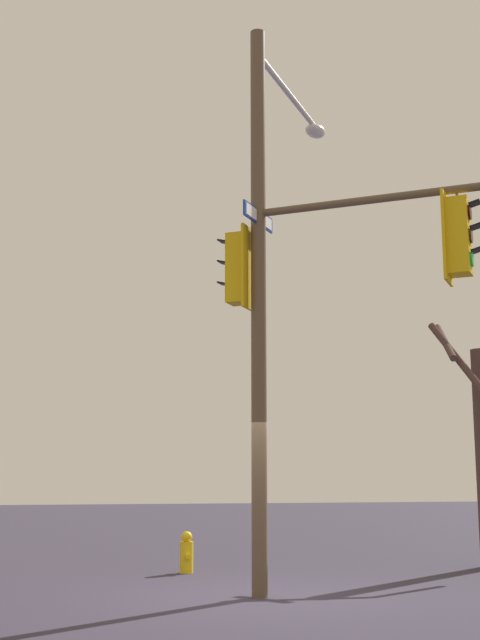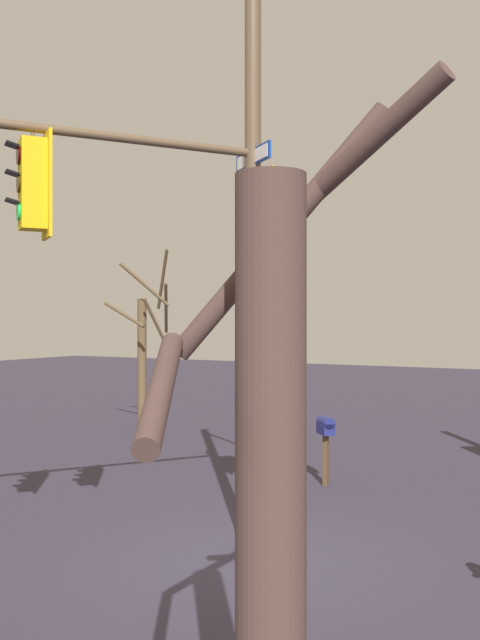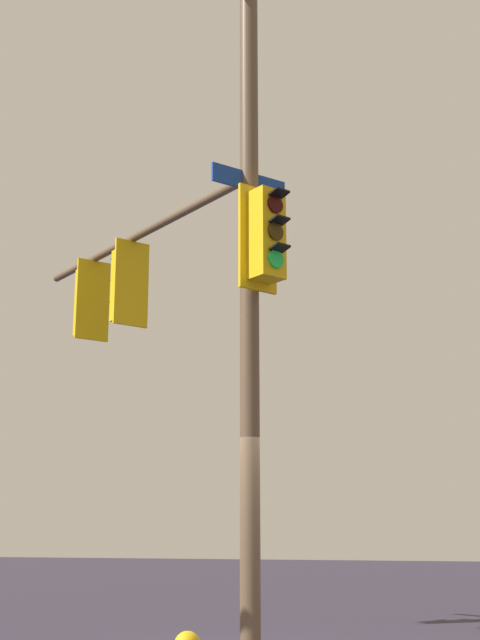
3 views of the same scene
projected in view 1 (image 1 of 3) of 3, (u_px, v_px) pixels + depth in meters
ground_plane at (260, 597)px, 12.19m from camera, size 80.00×80.00×0.00m
main_signal_pole_assembly at (335, 253)px, 12.76m from camera, size 6.10×5.13×8.79m
fire_hydrant at (187, 553)px, 15.21m from camera, size 0.38×0.24×0.73m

